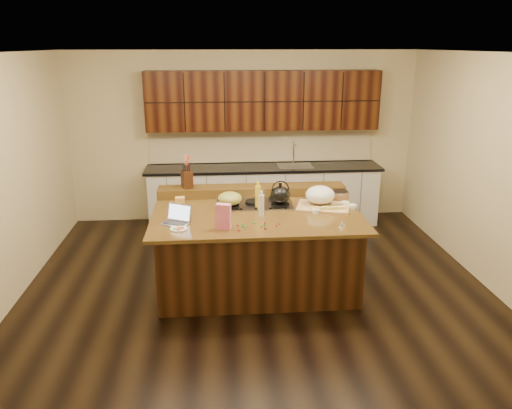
{
  "coord_description": "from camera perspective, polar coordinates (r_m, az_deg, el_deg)",
  "views": [
    {
      "loc": [
        -0.46,
        -5.46,
        2.79
      ],
      "look_at": [
        0.0,
        0.05,
        1.0
      ],
      "focal_mm": 35.0,
      "sensor_mm": 36.0,
      "label": 1
    }
  ],
  "objects": [
    {
      "name": "kitchen_timer",
      "position": [
        5.42,
        9.79,
        -2.11
      ],
      "size": [
        0.09,
        0.09,
        0.07
      ],
      "primitive_type": "cone",
      "rotation": [
        0.0,
        0.0,
        0.18
      ],
      "color": "silver",
      "rests_on": "island"
    },
    {
      "name": "green_bowl",
      "position": [
        5.9,
        -3.0,
        0.69
      ],
      "size": [
        0.3,
        0.3,
        0.16
      ],
      "primitive_type": "ellipsoid",
      "rotation": [
        0.0,
        0.0,
        -0.07
      ],
      "color": "olive",
      "rests_on": "cooktop"
    },
    {
      "name": "gumdrop_1",
      "position": [
        5.37,
        0.96,
        -2.32
      ],
      "size": [
        0.02,
        0.02,
        0.02
      ],
      "primitive_type": "ellipsoid",
      "color": "#198C26",
      "rests_on": "island"
    },
    {
      "name": "laptop",
      "position": [
        5.5,
        -9.01,
        -1.58
      ],
      "size": [
        0.36,
        0.34,
        0.2
      ],
      "rotation": [
        0.0,
        0.0,
        -0.49
      ],
      "color": "#B7B7BC",
      "rests_on": "island"
    },
    {
      "name": "strainer_bowl",
      "position": [
        6.34,
        9.49,
        0.97
      ],
      "size": [
        0.28,
        0.28,
        0.09
      ],
      "primitive_type": "cylinder",
      "rotation": [
        0.0,
        0.0,
        -0.18
      ],
      "color": "#996B3F",
      "rests_on": "island"
    },
    {
      "name": "knife_block",
      "position": [
        6.38,
        -7.91,
        2.9
      ],
      "size": [
        0.16,
        0.21,
        0.23
      ],
      "primitive_type": "cube",
      "rotation": [
        0.0,
        0.0,
        0.31
      ],
      "color": "black",
      "rests_on": "back_ledge"
    },
    {
      "name": "gumdrop_8",
      "position": [
        5.35,
        2.39,
        -2.41
      ],
      "size": [
        0.02,
        0.02,
        0.02
      ],
      "primitive_type": "ellipsoid",
      "color": "red",
      "rests_on": "island"
    },
    {
      "name": "gumdrop_0",
      "position": [
        5.4,
        2.71,
        -2.22
      ],
      "size": [
        0.02,
        0.02,
        0.02
      ],
      "primitive_type": "ellipsoid",
      "color": "red",
      "rests_on": "island"
    },
    {
      "name": "ramekin_a",
      "position": [
        6.04,
        10.93,
        -0.21
      ],
      "size": [
        0.1,
        0.1,
        0.04
      ],
      "primitive_type": "cylinder",
      "rotation": [
        0.0,
        0.0,
        0.02
      ],
      "color": "white",
      "rests_on": "island"
    },
    {
      "name": "kettle",
      "position": [
        5.93,
        2.79,
        1.08
      ],
      "size": [
        0.27,
        0.27,
        0.21
      ],
      "primitive_type": "ellipsoid",
      "rotation": [
        0.0,
        0.0,
        0.14
      ],
      "color": "black",
      "rests_on": "cooktop"
    },
    {
      "name": "gumdrop_3",
      "position": [
        5.3,
        -1.27,
        -2.62
      ],
      "size": [
        0.02,
        0.02,
        0.02
      ],
      "primitive_type": "ellipsoid",
      "color": "#198C26",
      "rests_on": "island"
    },
    {
      "name": "gumdrop_2",
      "position": [
        5.21,
        -1.96,
        -2.97
      ],
      "size": [
        0.02,
        0.02,
        0.02
      ],
      "primitive_type": "ellipsoid",
      "color": "red",
      "rests_on": "island"
    },
    {
      "name": "back_ledge",
      "position": [
        6.44,
        -0.48,
        1.6
      ],
      "size": [
        2.4,
        0.3,
        0.12
      ],
      "primitive_type": "cube",
      "color": "black",
      "rests_on": "island"
    },
    {
      "name": "vinegar_bottle",
      "position": [
        5.62,
        0.62,
        -0.13
      ],
      "size": [
        0.08,
        0.08,
        0.25
      ],
      "primitive_type": "cylinder",
      "rotation": [
        0.0,
        0.0,
        -0.29
      ],
      "color": "silver",
      "rests_on": "island"
    },
    {
      "name": "pink_bag",
      "position": [
        5.24,
        -3.72,
        -1.39
      ],
      "size": [
        0.17,
        0.12,
        0.28
      ],
      "primitive_type": "cube",
      "rotation": [
        0.0,
        0.0,
        -0.29
      ],
      "color": "pink",
      "rests_on": "island"
    },
    {
      "name": "room",
      "position": [
        5.66,
        0.04,
        3.22
      ],
      "size": [
        5.52,
        5.02,
        2.72
      ],
      "color": "black",
      "rests_on": "ground"
    },
    {
      "name": "package_box",
      "position": [
        5.93,
        -8.67,
        0.12
      ],
      "size": [
        0.11,
        0.08,
        0.15
      ],
      "primitive_type": "cube",
      "rotation": [
        0.0,
        0.0,
        0.03
      ],
      "color": "#E6AD51",
      "rests_on": "island"
    },
    {
      "name": "gumdrop_10",
      "position": [
        5.43,
        0.99,
        -2.09
      ],
      "size": [
        0.02,
        0.02,
        0.02
      ],
      "primitive_type": "ellipsoid",
      "color": "red",
      "rests_on": "island"
    },
    {
      "name": "ramekin_c",
      "position": [
        6.13,
        10.17,
        0.12
      ],
      "size": [
        0.1,
        0.1,
        0.04
      ],
      "primitive_type": "cylinder",
      "rotation": [
        0.0,
        0.0,
        0.0
      ],
      "color": "white",
      "rests_on": "island"
    },
    {
      "name": "gumdrop_11",
      "position": [
        5.33,
        0.61,
        -2.5
      ],
      "size": [
        0.02,
        0.02,
        0.02
      ],
      "primitive_type": "ellipsoid",
      "color": "#198C26",
      "rests_on": "island"
    },
    {
      "name": "cooktop",
      "position": [
        6.07,
        -0.2,
        0.14
      ],
      "size": [
        0.92,
        0.52,
        0.05
      ],
      "color": "gray",
      "rests_on": "island"
    },
    {
      "name": "gumdrop_4",
      "position": [
        5.36,
        -2.09,
        -2.38
      ],
      "size": [
        0.02,
        0.02,
        0.02
      ],
      "primitive_type": "ellipsoid",
      "color": "red",
      "rests_on": "island"
    },
    {
      "name": "gumdrop_6",
      "position": [
        5.26,
        1.04,
        -2.77
      ],
      "size": [
        0.02,
        0.02,
        0.02
      ],
      "primitive_type": "ellipsoid",
      "color": "red",
      "rests_on": "island"
    },
    {
      "name": "back_counter",
      "position": [
        7.93,
        0.86,
        4.76
      ],
      "size": [
        3.7,
        0.66,
        2.4
      ],
      "color": "silver",
      "rests_on": "ground"
    },
    {
      "name": "candy_plate",
      "position": [
        5.33,
        -8.84,
        -2.77
      ],
      "size": [
        0.21,
        0.21,
        0.01
      ],
      "primitive_type": "cylinder",
      "rotation": [
        0.0,
        0.0,
        0.21
      ],
      "color": "white",
      "rests_on": "island"
    },
    {
      "name": "wooden_tray",
      "position": [
        6.02,
        7.42,
        0.79
      ],
      "size": [
        0.7,
        0.59,
        0.25
      ],
      "rotation": [
        0.0,
        0.0,
        -0.28
      ],
      "color": "tan",
      "rests_on": "island"
    },
    {
      "name": "gumdrop_9",
      "position": [
        5.38,
        -1.47,
        -2.3
      ],
      "size": [
        0.02,
        0.02,
        0.02
      ],
      "primitive_type": "ellipsoid",
      "color": "#198C26",
      "rests_on": "island"
    },
    {
      "name": "gumdrop_5",
      "position": [
        5.33,
        -1.57,
        -2.48
      ],
      "size": [
        0.02,
        0.02,
        0.02
      ],
      "primitive_type": "ellipsoid",
      "color": "#198C26",
      "rests_on": "island"
    },
    {
      "name": "oil_bottle",
      "position": [
        5.92,
        0.22,
        0.89
      ],
      "size": [
        0.09,
        0.09,
        0.27
      ],
      "primitive_type": "cylinder",
      "rotation": [
        0.0,
        0.0,
        -0.42
      ],
      "color": "gold",
      "rests_on": "island"
    },
    {
      "name": "gumdrop_7",
      "position": [
        5.42,
        -0.22,
        -2.13
      ],
      "size": [
        0.02,
        0.02,
        0.02
      ],
      "primitive_type": "ellipsoid",
      "color": "#198C26",
      "rests_on": "island"
    },
    {
      "name": "utensil_crock",
      "position": [
        6.39,
        -7.83,
        2.54
      ],
      "size": [
        0.13,
        0.13,
        0.14
      ],
      "primitive_type": "cylinder",
      "rotation": [
        0.0,
        0.0,
        -0.06
      ],
      "color": "white",
      "rests_on": "back_ledge"
    },
    {
      "name": "ramekin_b",
      "position": [
        5.81,
        6.88,
        -0.72
      ],
      "size": [
        0.12,
        0.12,
        0.04
      ],
      "primitive_type": "cylinder",
      "rotation": [
        0.0,
        0.0,
        -0.19
      ],
      "color": "white",
      "rests_on": "island"
    },
    {
      "name": "island",
      "position": [
        5.95,
        0.04,
        -5.06
      ],
      "size": [
        2.4,
        1.6,
        0.92
      ],
      "color": "black",
      "rests_on": "ground"
    }
  ]
}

